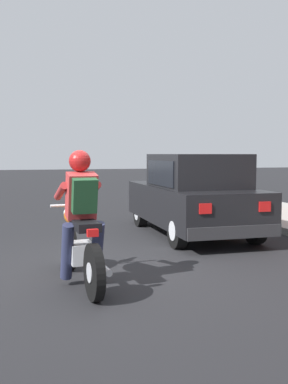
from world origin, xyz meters
name	(u,v)px	position (x,y,z in m)	size (l,w,h in m)	color
ground_plane	(106,270)	(0.00, 0.00, 0.00)	(80.00, 80.00, 0.00)	black
motorcycle_with_rider	(80,229)	(-0.41, -0.53, 0.68)	(0.59, 2.02, 1.62)	black
car_hatchback	(193,196)	(2.14, 2.21, 0.77)	(1.65, 3.78, 1.57)	black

